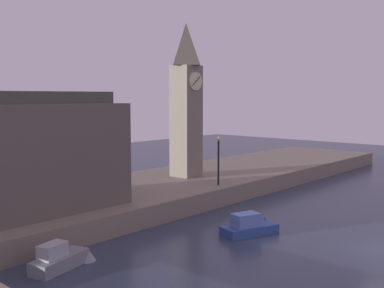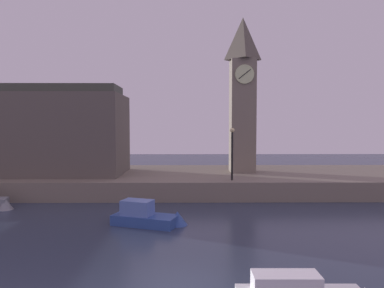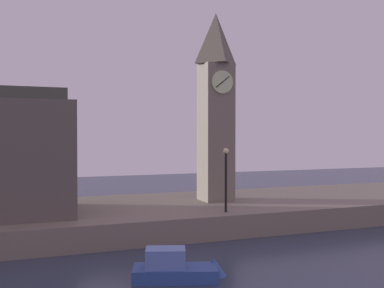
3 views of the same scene
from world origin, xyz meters
name	(u,v)px [view 3 (image 3 of 3)]	position (x,y,z in m)	size (l,w,h in m)	color
far_embankment	(150,215)	(0.00, 20.00, 0.75)	(70.00, 12.00, 1.50)	slate
clock_tower	(216,103)	(5.22, 20.32, 8.83)	(2.43, 2.47, 14.10)	slate
streetlamp	(226,173)	(3.67, 15.29, 4.04)	(0.36, 0.36, 4.10)	black
boat_tour_blue	(183,268)	(-1.85, 8.06, 0.47)	(4.77, 2.67, 1.60)	#2D4C93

